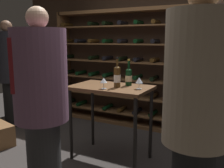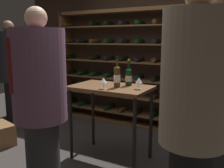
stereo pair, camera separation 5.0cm
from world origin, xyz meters
TOP-DOWN VIEW (x-y plane):
  - ground_plane at (0.00, 0.00)m, footprint 9.60×9.60m
  - back_wall at (0.00, 1.80)m, footprint 5.61×0.10m
  - wine_rack at (-0.34, 1.59)m, footprint 3.03×0.32m
  - tasting_table at (0.01, 0.23)m, footprint 1.01×0.63m
  - person_guest_khaki at (1.27, 0.02)m, footprint 0.46×0.46m
  - person_bystander_red_print at (-2.22, 0.52)m, footprint 0.41×0.41m
  - person_guest_plum_blouse at (1.23, -0.77)m, footprint 0.47×0.47m
  - person_bystander_dark_jacket at (-0.18, -0.81)m, footprint 0.51×0.51m
  - wine_bottle_amber_reserve at (0.12, 0.20)m, footprint 0.08×0.08m
  - wine_bottle_black_capsule at (0.19, 0.38)m, footprint 0.08×0.08m
  - wine_glass_stemmed_center at (0.40, 0.22)m, footprint 0.09×0.09m
  - wine_glass_stemmed_left at (0.02, 0.03)m, footprint 0.08×0.08m

SIDE VIEW (x-z plane):
  - ground_plane at x=0.00m, z-range 0.00..0.00m
  - tasting_table at x=0.01m, z-range 0.36..1.35m
  - person_bystander_dark_jacket at x=-0.18m, z-range 0.09..1.96m
  - wine_rack at x=-0.34m, z-range 0.00..2.09m
  - person_bystander_red_print at x=-2.22m, z-range 0.10..2.00m
  - wine_glass_stemmed_left at x=0.02m, z-range 1.02..1.15m
  - wine_glass_stemmed_center at x=0.40m, z-range 1.02..1.16m
  - person_guest_plum_blouse at x=1.23m, z-range 0.10..2.07m
  - wine_bottle_black_capsule at x=0.19m, z-range 0.93..1.27m
  - person_guest_khaki at x=1.27m, z-range 0.11..2.10m
  - wine_bottle_amber_reserve at x=0.12m, z-range 0.93..1.31m
  - back_wall at x=0.00m, z-range 0.00..2.67m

